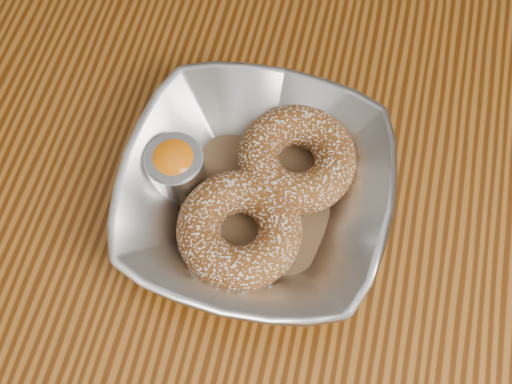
% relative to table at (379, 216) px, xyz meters
% --- Properties ---
extents(ground_plane, '(4.00, 4.00, 0.00)m').
position_rel_table_xyz_m(ground_plane, '(0.00, 0.00, -0.65)').
color(ground_plane, '#565659').
rests_on(ground_plane, ground).
extents(table, '(1.20, 0.80, 0.75)m').
position_rel_table_xyz_m(table, '(0.00, 0.00, 0.00)').
color(table, brown).
rests_on(table, ground_plane).
extents(serving_bowl, '(0.22, 0.22, 0.05)m').
position_rel_table_xyz_m(serving_bowl, '(-0.12, -0.06, 0.13)').
color(serving_bowl, '#B3B6BB').
rests_on(serving_bowl, table).
extents(parchment, '(0.21, 0.21, 0.00)m').
position_rel_table_xyz_m(parchment, '(-0.12, -0.06, 0.11)').
color(parchment, brown).
rests_on(parchment, table).
extents(donut_back, '(0.11, 0.11, 0.04)m').
position_rel_table_xyz_m(donut_back, '(-0.09, -0.02, 0.13)').
color(donut_back, brown).
rests_on(donut_back, parchment).
extents(donut_front, '(0.13, 0.13, 0.04)m').
position_rel_table_xyz_m(donut_front, '(-0.12, -0.09, 0.13)').
color(donut_front, brown).
rests_on(donut_front, parchment).
extents(ramekin, '(0.05, 0.05, 0.05)m').
position_rel_table_xyz_m(ramekin, '(-0.19, -0.05, 0.13)').
color(ramekin, '#B3B6BB').
rests_on(ramekin, table).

